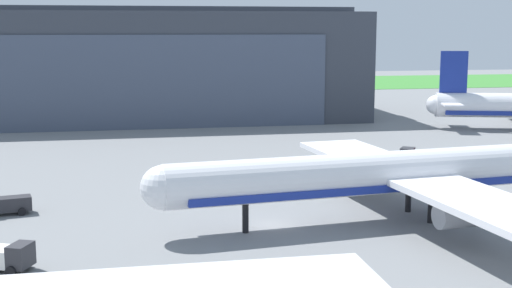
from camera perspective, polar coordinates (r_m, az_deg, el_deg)
name	(u,v)px	position (r m, az deg, el deg)	size (l,w,h in m)	color
ground_plane	(273,225)	(63.70, 1.35, -6.61)	(440.00, 440.00, 0.00)	slate
grass_field_strip	(165,85)	(222.82, -7.44, 4.79)	(440.00, 56.00, 0.08)	#3E8836
maintenance_hangar	(150,65)	(140.85, -8.62, 6.39)	(81.48, 34.08, 21.85)	#383D47
airliner_near_left	(404,173)	(66.21, 11.99, -2.32)	(47.98, 40.06, 13.11)	white
fuel_bowser	(3,204)	(70.92, -19.90, -4.61)	(5.02, 2.82, 2.15)	#28282D
baggage_tug	(5,256)	(54.97, -19.80, -8.61)	(4.63, 3.58, 2.11)	#2D2D33
stair_truck	(417,156)	(94.42, 12.97, -0.93)	(4.80, 4.13, 2.02)	#2D2D33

